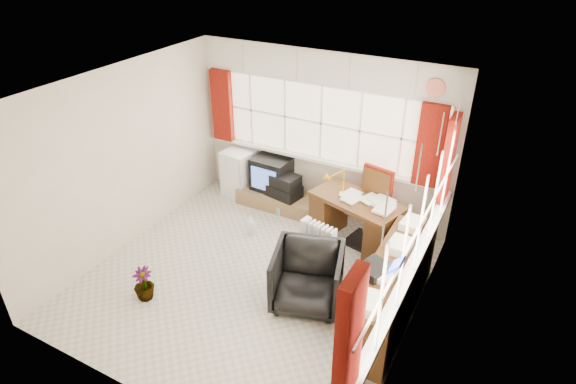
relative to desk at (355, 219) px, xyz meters
The scene contains 20 objects.
ground 1.64m from the desk, 122.38° to the right, with size 4.00×4.00×0.00m, color beige.
room_walls 1.93m from the desk, 122.38° to the right, with size 4.00×4.00×4.00m.
window_back 1.17m from the desk, 144.79° to the left, with size 3.70×0.12×3.60m.
window_right 1.81m from the desk, 50.88° to the right, with size 0.12×3.70×3.60m.
curtains 1.13m from the desk, 80.05° to the right, with size 3.83×3.83×1.15m.
overhead_cabinets 1.88m from the desk, 70.53° to the right, with size 3.98×3.98×0.48m.
desk is the anchor object (origin of this frame).
desk_lamp 0.64m from the desk, 167.78° to the left, with size 0.17×0.15×0.40m.
task_chair 0.31m from the desk, 51.96° to the left, with size 0.55×0.58×1.12m.
office_chair 1.41m from the desk, 92.38° to the right, with size 0.79×0.82×0.74m, color black.
radiator 0.76m from the desk, 106.22° to the right, with size 0.47×0.26×0.66m.
credenza 1.44m from the desk, 52.50° to the right, with size 0.50×2.00×0.85m.
file_tray 1.64m from the desk, 62.95° to the right, with size 0.26×0.33×0.11m, color black.
tv_bench 1.48m from the desk, 164.94° to the left, with size 1.40×0.50×0.25m, color olive.
crt_tv 1.68m from the desk, 162.91° to the left, with size 0.61×0.58×0.53m.
hifi_stack 1.36m from the desk, 166.03° to the left, with size 0.58×0.43×0.38m.
mini_fridge 2.25m from the desk, 168.90° to the left, with size 0.51×0.52×0.79m.
spray_bottle_a 1.53m from the desk, 160.82° to the right, with size 0.11×0.11×0.29m, color silver.
spray_bottle_b 1.36m from the desk, behind, with size 0.09×0.10×0.21m, color #82C2B2.
flower_vase 2.93m from the desk, 128.86° to the right, with size 0.24×0.24×0.44m, color black.
Camera 1 is at (2.67, -4.07, 4.06)m, focal length 30.00 mm.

